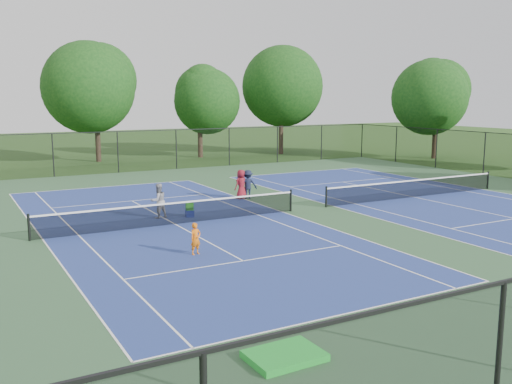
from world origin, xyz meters
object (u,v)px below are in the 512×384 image
bystander_c (241,184)px  bystander_b (248,184)px  tree_side_e (437,93)px  tree_back_c (199,97)px  ball_crate (190,213)px  child_player (196,239)px  instructor (158,201)px  tree_back_b (95,83)px  ball_hopper (190,206)px  tree_back_d (281,82)px

bystander_c → bystander_b: bearing=157.7°
bystander_c → tree_side_e: bearing=-172.3°
tree_back_c → ball_crate: (-10.84, -23.84, -5.32)m
child_player → bystander_c: bystander_c is taller
instructor → tree_back_b: bearing=-107.9°
instructor → bystander_b: size_ratio=1.03×
ball_hopper → instructor: bearing=161.6°
tree_side_e → ball_crate: bearing=-156.0°
tree_back_b → instructor: size_ratio=6.24×
bystander_b → bystander_c: bearing=11.3°
child_player → ball_hopper: child_player is taller
ball_hopper → ball_crate: bearing=0.0°
child_player → instructor: size_ratio=0.71×
child_player → ball_crate: (2.23, 6.01, -0.41)m
tree_side_e → tree_back_b: bearing=156.0°
tree_back_d → instructor: size_ratio=6.44×
tree_back_c → tree_side_e: (18.00, -11.00, 0.33)m
instructor → bystander_c: size_ratio=1.01×
tree_back_b → tree_back_c: 9.12m
tree_back_c → ball_crate: size_ratio=23.02×
tree_back_b → tree_side_e: tree_back_b is taller
tree_side_e → bystander_b: 26.63m
child_player → instructor: (0.90, 6.46, 0.23)m
tree_back_d → tree_back_c: bearing=172.9°
ball_crate → ball_hopper: bearing=0.0°
instructor → ball_crate: (1.34, -0.45, -0.64)m
ball_hopper → tree_back_c: bearing=65.5°
tree_back_d → ball_hopper: (-18.84, -22.84, -6.31)m
bystander_c → instructor: bearing=10.6°
instructor → bystander_b: (5.97, 2.52, -0.02)m
tree_back_c → bystander_c: 22.34m
tree_back_c → child_player: bearing=-113.7°
tree_back_b → tree_side_e: (27.00, -12.00, -0.79)m
ball_crate → bystander_b: bearing=32.6°
tree_side_e → child_player: size_ratio=7.77×
tree_back_c → bystander_b: (-6.21, -20.88, -4.70)m
tree_back_d → tree_side_e: bearing=-45.0°
tree_back_c → ball_crate: 26.73m
tree_back_d → ball_hopper: size_ratio=27.52×
instructor → child_player: bearing=71.6°
tree_back_c → ball_crate: bearing=-114.5°
tree_side_e → instructor: (-30.18, -12.40, -5.00)m
bystander_b → ball_crate: bearing=52.1°
child_player → tree_side_e: bearing=17.9°
tree_back_b → ball_crate: (-1.84, -24.84, -6.43)m
tree_back_c → bystander_c: tree_back_c is taller
tree_back_c → ball_hopper: bearing=-114.5°
tree_back_b → bystander_c: size_ratio=6.27×
tree_back_d → bystander_b: (-14.21, -19.88, -6.04)m
ball_crate → bystander_c: bearing=35.3°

